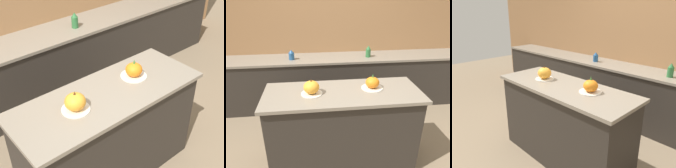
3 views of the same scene
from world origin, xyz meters
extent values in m
plane|color=#847056|center=(0.00, 0.00, 0.00)|extent=(12.00, 12.00, 0.00)
cube|color=#9E7047|center=(0.00, 1.77, 1.25)|extent=(8.00, 0.06, 2.50)
cube|color=#2D2823|center=(0.00, 0.00, 0.46)|extent=(1.63, 0.58, 0.92)
cube|color=gray|center=(0.00, 0.00, 0.94)|extent=(1.69, 0.64, 0.03)
cube|color=#2D2823|center=(0.00, 1.44, 0.43)|extent=(6.00, 0.56, 0.85)
cube|color=gray|center=(0.00, 1.44, 0.87)|extent=(6.00, 0.60, 0.03)
cylinder|color=silver|center=(-0.33, -0.01, 0.96)|extent=(0.22, 0.22, 0.01)
ellipsoid|color=orange|center=(-0.33, -0.01, 1.03)|extent=(0.16, 0.16, 0.14)
cone|color=#4C2D14|center=(-0.33, -0.01, 1.11)|extent=(0.02, 0.02, 0.03)
cylinder|color=silver|center=(0.33, 0.05, 0.96)|extent=(0.23, 0.23, 0.01)
ellipsoid|color=orange|center=(0.33, 0.05, 1.02)|extent=(0.15, 0.15, 0.12)
cone|color=#38702D|center=(0.33, 0.05, 1.10)|extent=(0.02, 0.02, 0.05)
cylinder|color=#2D6B38|center=(0.62, 1.38, 0.96)|extent=(0.08, 0.08, 0.13)
cone|color=#2D6B38|center=(0.62, 1.38, 1.05)|extent=(0.07, 0.07, 0.06)
cylinder|color=#235184|center=(-0.64, 1.39, 0.95)|extent=(0.09, 0.09, 0.11)
cone|color=#235184|center=(-0.64, 1.39, 1.03)|extent=(0.08, 0.08, 0.05)
camera|label=1|loc=(-1.32, -1.60, 2.45)|focal=50.00mm
camera|label=2|loc=(-0.30, -2.06, 1.99)|focal=35.00mm
camera|label=3|loc=(1.64, -1.60, 1.77)|focal=35.00mm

